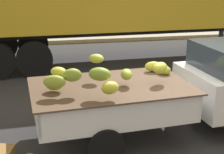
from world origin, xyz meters
name	(u,v)px	position (x,y,z in m)	size (l,w,h in m)	color
ground	(178,130)	(0.00, 0.00, 0.00)	(220.00, 220.00, 0.00)	#28282B
curb_strip	(101,39)	(0.00, 9.30, 0.08)	(80.00, 0.80, 0.16)	gray
pickup_truck	(209,85)	(0.64, 0.10, 0.89)	(5.28, 2.21, 1.70)	white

